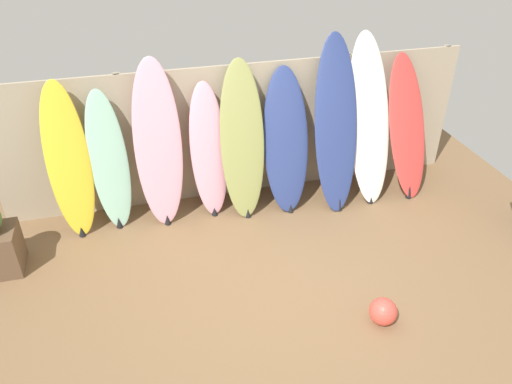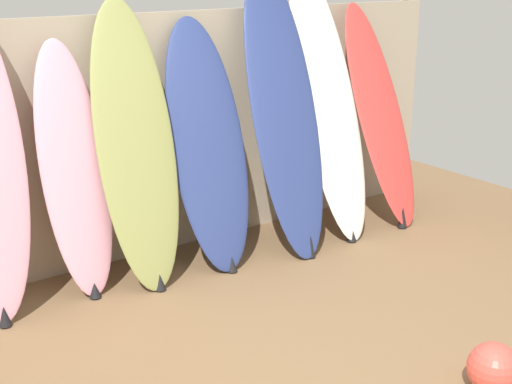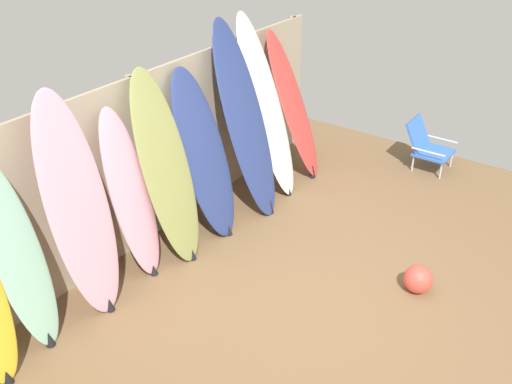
{
  "view_description": "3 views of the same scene",
  "coord_description": "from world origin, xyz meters",
  "px_view_note": "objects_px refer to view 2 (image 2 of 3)",
  "views": [
    {
      "loc": [
        -1.29,
        -3.76,
        3.74
      ],
      "look_at": [
        -0.17,
        0.49,
        0.93
      ],
      "focal_mm": 35.0,
      "sensor_mm": 36.0,
      "label": 1
    },
    {
      "loc": [
        -2.08,
        -2.64,
        2.15
      ],
      "look_at": [
        0.15,
        0.51,
        0.89
      ],
      "focal_mm": 50.0,
      "sensor_mm": 36.0,
      "label": 2
    },
    {
      "loc": [
        -3.54,
        -1.9,
        3.53
      ],
      "look_at": [
        0.14,
        0.68,
        0.93
      ],
      "focal_mm": 40.0,
      "sensor_mm": 36.0,
      "label": 3
    }
  ],
  "objects_px": {
    "surfboard_navy_5": "(208,145)",
    "surfboard_white_7": "(329,105)",
    "beach_ball": "(493,368)",
    "surfboard_red_8": "(381,117)",
    "surfboard_pink_3": "(74,171)",
    "surfboard_navy_6": "(284,113)",
    "surfboard_olive_4": "(136,147)"
  },
  "relations": [
    {
      "from": "surfboard_red_8",
      "to": "surfboard_white_7",
      "type": "bearing_deg",
      "value": 177.19
    },
    {
      "from": "surfboard_pink_3",
      "to": "surfboard_red_8",
      "type": "relative_size",
      "value": 0.92
    },
    {
      "from": "surfboard_pink_3",
      "to": "surfboard_red_8",
      "type": "height_order",
      "value": "surfboard_red_8"
    },
    {
      "from": "surfboard_pink_3",
      "to": "surfboard_olive_4",
      "type": "bearing_deg",
      "value": -10.91
    },
    {
      "from": "surfboard_olive_4",
      "to": "surfboard_navy_6",
      "type": "bearing_deg",
      "value": -3.66
    },
    {
      "from": "surfboard_red_8",
      "to": "surfboard_olive_4",
      "type": "bearing_deg",
      "value": 178.32
    },
    {
      "from": "surfboard_red_8",
      "to": "surfboard_navy_5",
      "type": "bearing_deg",
      "value": 177.72
    },
    {
      "from": "surfboard_red_8",
      "to": "beach_ball",
      "type": "xyz_separation_m",
      "value": [
        -1.38,
        -2.26,
        -0.76
      ]
    },
    {
      "from": "surfboard_olive_4",
      "to": "surfboard_navy_6",
      "type": "distance_m",
      "value": 1.2
    },
    {
      "from": "surfboard_white_7",
      "to": "beach_ball",
      "type": "distance_m",
      "value": 2.6
    },
    {
      "from": "surfboard_navy_6",
      "to": "surfboard_red_8",
      "type": "height_order",
      "value": "surfboard_navy_6"
    },
    {
      "from": "surfboard_navy_6",
      "to": "beach_ball",
      "type": "height_order",
      "value": "surfboard_navy_6"
    },
    {
      "from": "surfboard_navy_5",
      "to": "surfboard_red_8",
      "type": "relative_size",
      "value": 0.98
    },
    {
      "from": "surfboard_pink_3",
      "to": "surfboard_olive_4",
      "type": "distance_m",
      "value": 0.43
    },
    {
      "from": "surfboard_olive_4",
      "to": "surfboard_navy_5",
      "type": "distance_m",
      "value": 0.57
    },
    {
      "from": "surfboard_olive_4",
      "to": "surfboard_red_8",
      "type": "height_order",
      "value": "surfboard_olive_4"
    },
    {
      "from": "surfboard_olive_4",
      "to": "surfboard_navy_5",
      "type": "xyz_separation_m",
      "value": [
        0.57,
        0.0,
        -0.07
      ]
    },
    {
      "from": "surfboard_white_7",
      "to": "surfboard_red_8",
      "type": "xyz_separation_m",
      "value": [
        0.56,
        -0.03,
        -0.16
      ]
    },
    {
      "from": "surfboard_white_7",
      "to": "beach_ball",
      "type": "relative_size",
      "value": 7.78
    },
    {
      "from": "surfboard_navy_5",
      "to": "surfboard_olive_4",
      "type": "bearing_deg",
      "value": -179.93
    },
    {
      "from": "surfboard_olive_4",
      "to": "beach_ball",
      "type": "relative_size",
      "value": 7.05
    },
    {
      "from": "surfboard_navy_5",
      "to": "surfboard_white_7",
      "type": "distance_m",
      "value": 1.12
    },
    {
      "from": "surfboard_white_7",
      "to": "surfboard_red_8",
      "type": "distance_m",
      "value": 0.58
    },
    {
      "from": "surfboard_navy_5",
      "to": "surfboard_red_8",
      "type": "xyz_separation_m",
      "value": [
        1.66,
        -0.07,
        0.01
      ]
    },
    {
      "from": "surfboard_pink_3",
      "to": "surfboard_white_7",
      "type": "relative_size",
      "value": 0.79
    },
    {
      "from": "surfboard_navy_5",
      "to": "beach_ball",
      "type": "xyz_separation_m",
      "value": [
        0.28,
        -2.33,
        -0.75
      ]
    },
    {
      "from": "surfboard_navy_5",
      "to": "surfboard_white_7",
      "type": "relative_size",
      "value": 0.84
    },
    {
      "from": "surfboard_navy_6",
      "to": "surfboard_red_8",
      "type": "xyz_separation_m",
      "value": [
        1.03,
        0.01,
        -0.16
      ]
    },
    {
      "from": "beach_ball",
      "to": "surfboard_olive_4",
      "type": "bearing_deg",
      "value": 110.03
    },
    {
      "from": "surfboard_olive_4",
      "to": "surfboard_white_7",
      "type": "xyz_separation_m",
      "value": [
        1.67,
        -0.04,
        0.1
      ]
    },
    {
      "from": "surfboard_white_7",
      "to": "surfboard_navy_6",
      "type": "bearing_deg",
      "value": -175.35
    },
    {
      "from": "surfboard_navy_6",
      "to": "beach_ball",
      "type": "relative_size",
      "value": 7.83
    }
  ]
}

